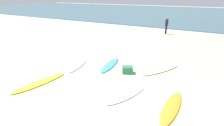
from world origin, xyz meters
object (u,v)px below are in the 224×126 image
surfboard_1 (160,70)px  surfboard_3 (77,66)px  beach_cooler (127,70)px  surfboard_4 (40,82)px  surfboard_6 (171,107)px  beachgoer_near (166,25)px  surfboard_0 (110,65)px  surfboard_5 (126,95)px

surfboard_1 → surfboard_3: 4.48m
beach_cooler → surfboard_4: bearing=-134.9°
surfboard_4 → surfboard_6: (5.54, 1.01, -0.01)m
beach_cooler → surfboard_3: bearing=-168.8°
beachgoer_near → beach_cooler: (0.65, -10.47, -0.73)m
surfboard_0 → beachgoer_near: beachgoer_near is taller
surfboard_6 → beachgoer_near: bearing=105.8°
surfboard_1 → surfboard_5: 3.12m
surfboard_6 → beachgoer_near: beachgoer_near is taller
surfboard_3 → beach_cooler: (2.80, 0.55, 0.13)m
surfboard_5 → surfboard_6: bearing=-159.7°
surfboard_0 → surfboard_3: bearing=24.7°
surfboard_1 → surfboard_6: bearing=141.3°
surfboard_1 → surfboard_4: size_ratio=0.99×
surfboard_3 → surfboard_1: bearing=8.9°
surfboard_4 → beachgoer_near: bearing=-90.6°
surfboard_5 → beachgoer_near: bearing=-63.7°
surfboard_3 → surfboard_6: bearing=-27.3°
surfboard_6 → surfboard_5: bearing=-177.9°
surfboard_3 → beach_cooler: beach_cooler is taller
surfboard_0 → surfboard_3: 1.81m
surfboard_3 → surfboard_5: size_ratio=0.98×
beach_cooler → beachgoer_near: bearing=93.5°
surfboard_1 → beach_cooler: size_ratio=4.95×
surfboard_4 → beachgoer_near: beachgoer_near is taller
surfboard_0 → surfboard_5: surfboard_0 is taller
surfboard_0 → surfboard_5: (2.14, -2.42, -0.01)m
surfboard_6 → beach_cooler: 3.24m
surfboard_4 → surfboard_5: (3.81, 0.98, -0.01)m
surfboard_6 → surfboard_0: bearing=149.5°
surfboard_5 → surfboard_6: 1.73m
surfboard_4 → beachgoer_near: (2.30, 13.43, 0.86)m
beachgoer_near → beach_cooler: size_ratio=3.15×
surfboard_5 → surfboard_3: bearing=-1.9°
surfboard_6 → surfboard_1: bearing=113.0°
surfboard_5 → beach_cooler: (-0.86, 1.97, 0.14)m
surfboard_4 → beach_cooler: size_ratio=4.99×
surfboard_0 → surfboard_6: 4.55m
surfboard_3 → surfboard_6: 5.57m
surfboard_0 → beach_cooler: size_ratio=4.58×
surfboard_0 → surfboard_4: 3.78m
surfboard_1 → beachgoer_near: beachgoer_near is taller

